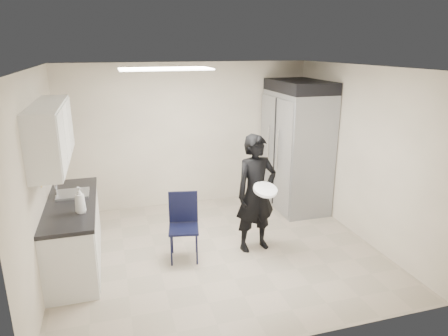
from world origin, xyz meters
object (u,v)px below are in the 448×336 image
object	(u,v)px
lower_counter	(74,235)
commercial_fridge	(296,151)
folding_chair	(184,229)
man_tuxedo	(256,194)

from	to	relation	value
lower_counter	commercial_fridge	xyz separation A→B (m)	(3.78, 1.07, 0.62)
folding_chair	lower_counter	bearing A→B (deg)	179.44
lower_counter	folding_chair	size ratio (longest dim) A/B	2.09
commercial_fridge	man_tuxedo	bearing A→B (deg)	-133.64
folding_chair	man_tuxedo	size ratio (longest dim) A/B	0.53
commercial_fridge	man_tuxedo	size ratio (longest dim) A/B	1.23
commercial_fridge	folding_chair	world-z (taller)	commercial_fridge
lower_counter	man_tuxedo	size ratio (longest dim) A/B	1.11
lower_counter	man_tuxedo	xyz separation A→B (m)	(2.50, -0.27, 0.42)
lower_counter	commercial_fridge	size ratio (longest dim) A/B	0.90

